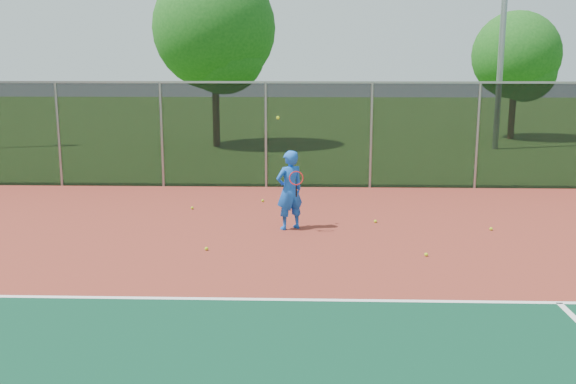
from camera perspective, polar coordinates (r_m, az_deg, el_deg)
name	(u,v)px	position (r m, az deg, el deg)	size (l,w,h in m)	color
court_apron	(438,330)	(9.17, 13.23, -11.82)	(30.00, 20.00, 0.02)	maroon
fence_back	(371,134)	(18.44, 7.40, 5.12)	(30.00, 0.06, 3.03)	black
tennis_player	(290,190)	(13.78, 0.14, 0.18)	(0.75, 0.75, 2.44)	blue
practice_ball_0	(192,208)	(15.96, -8.52, -1.41)	(0.07, 0.07, 0.07)	#AED118
practice_ball_3	(206,249)	(12.50, -7.26, -5.02)	(0.07, 0.07, 0.07)	#AED118
practice_ball_4	(263,201)	(16.63, -2.26, -0.77)	(0.07, 0.07, 0.07)	#AED118
practice_ball_5	(375,221)	(14.62, 7.78, -2.59)	(0.07, 0.07, 0.07)	#AED118
practice_ball_7	(491,229)	(14.51, 17.60, -3.14)	(0.07, 0.07, 0.07)	#AED118
practice_ball_8	(426,255)	(12.31, 12.18, -5.45)	(0.07, 0.07, 0.07)	#AED118
tree_back_left	(216,34)	(27.55, -6.38, 13.77)	(5.10, 5.10, 7.49)	#3A2915
tree_back_mid	(518,59)	(31.91, 19.80, 11.05)	(4.01, 4.01, 5.89)	#3A2915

